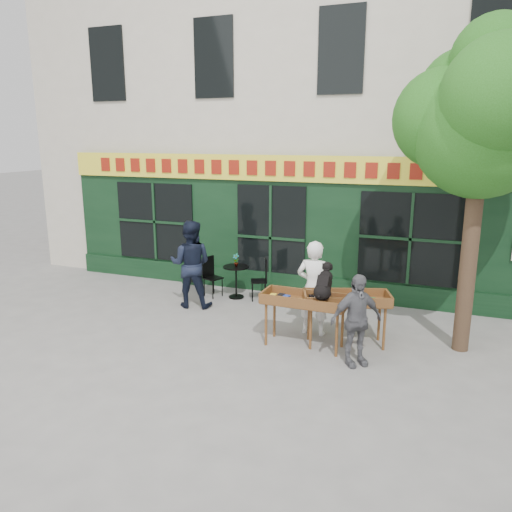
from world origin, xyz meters
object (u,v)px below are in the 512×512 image
object	(u,v)px
woman	(314,288)
man_right	(356,320)
dog	(324,280)
man_left	(191,264)
bistro_table	(236,275)
book_cart_right	(347,302)
book_cart_center	(305,303)

from	to	relation	value
woman	man_right	distance (m)	1.46
dog	man_left	bearing A→B (deg)	159.89
woman	bistro_table	distance (m)	2.72
dog	book_cart_right	world-z (taller)	dog
man_right	man_left	distance (m)	4.27
book_cart_right	man_right	bearing A→B (deg)	-87.19
woman	man_right	xyz separation A→B (m)	(0.99, -1.07, -0.13)
man_right	man_left	world-z (taller)	man_left
bistro_table	man_right	bearing A→B (deg)	-38.40
dog	man_right	size ratio (longest dim) A/B	0.38
bistro_table	woman	bearing A→B (deg)	-33.64
book_cart_center	woman	bearing A→B (deg)	91.33
book_cart_center	dog	size ratio (longest dim) A/B	2.52
woman	bistro_table	size ratio (longest dim) A/B	2.41
book_cart_center	dog	world-z (taller)	dog
man_right	book_cart_right	bearing A→B (deg)	72.81
dog	book_cart_right	xyz separation A→B (m)	(0.34, 0.38, -0.47)
woman	man_left	distance (m)	3.01
dog	bistro_table	xyz separation A→B (m)	(-2.60, 2.19, -0.75)
book_cart_center	bistro_table	world-z (taller)	book_cart_center
bistro_table	man_left	size ratio (longest dim) A/B	0.39
book_cart_center	book_cart_right	world-z (taller)	same
book_cart_right	man_right	xyz separation A→B (m)	(0.30, -0.75, -0.04)
bistro_table	man_left	bearing A→B (deg)	-127.87
woman	man_left	xyz separation A→B (m)	(-2.95, 0.59, 0.06)
dog	bistro_table	world-z (taller)	dog
book_cart_center	book_cart_right	size ratio (longest dim) A/B	0.93
man_right	man_left	xyz separation A→B (m)	(-3.93, 1.66, 0.19)
book_cart_right	woman	bearing A→B (deg)	136.16
book_cart_center	man_left	world-z (taller)	man_left
man_right	bistro_table	world-z (taller)	man_right
bistro_table	man_left	distance (m)	1.22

